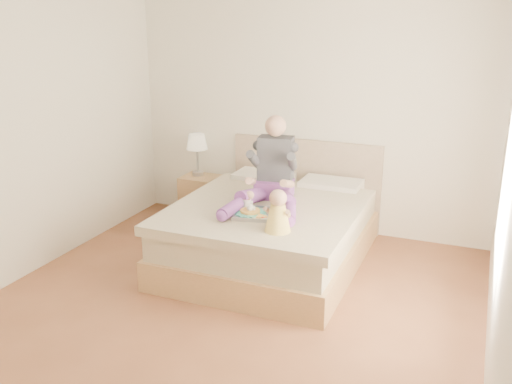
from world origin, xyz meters
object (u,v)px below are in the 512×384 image
at_px(tray, 261,212).
at_px(baby, 278,214).
at_px(nightstand, 200,197).
at_px(bed, 274,228).
at_px(adult, 272,177).

height_order(tray, baby, baby).
height_order(nightstand, baby, baby).
distance_m(nightstand, baby, 2.24).
bearing_deg(nightstand, bed, -31.92).
relative_size(tray, baby, 1.45).
bearing_deg(tray, adult, 84.39).
xyz_separation_m(nightstand, adult, (1.22, -0.83, 0.60)).
xyz_separation_m(adult, baby, (0.33, -0.71, -0.10)).
bearing_deg(baby, bed, 113.12).
relative_size(nightstand, tray, 0.95).
bearing_deg(tray, bed, 81.93).
xyz_separation_m(nightstand, tray, (1.27, -1.24, 0.39)).
distance_m(nightstand, tray, 1.82).
xyz_separation_m(bed, tray, (0.04, -0.46, 0.32)).
distance_m(bed, tray, 0.56).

